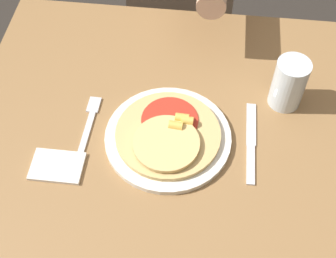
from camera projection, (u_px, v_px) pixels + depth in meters
name	position (u px, v px, depth m)	size (l,w,h in m)	color
dining_table	(161.00, 177.00, 1.14)	(0.93, 0.95, 0.73)	olive
plate	(168.00, 138.00, 1.05)	(0.29, 0.29, 0.01)	silver
pizza	(168.00, 135.00, 1.04)	(0.24, 0.24, 0.04)	tan
fork	(89.00, 122.00, 1.09)	(0.03, 0.18, 0.00)	silver
knife	(251.00, 144.00, 1.05)	(0.02, 0.22, 0.00)	silver
drinking_glass	(289.00, 83.00, 1.07)	(0.08, 0.08, 0.13)	silver
napkin	(57.00, 166.00, 1.01)	(0.11, 0.08, 0.01)	silver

